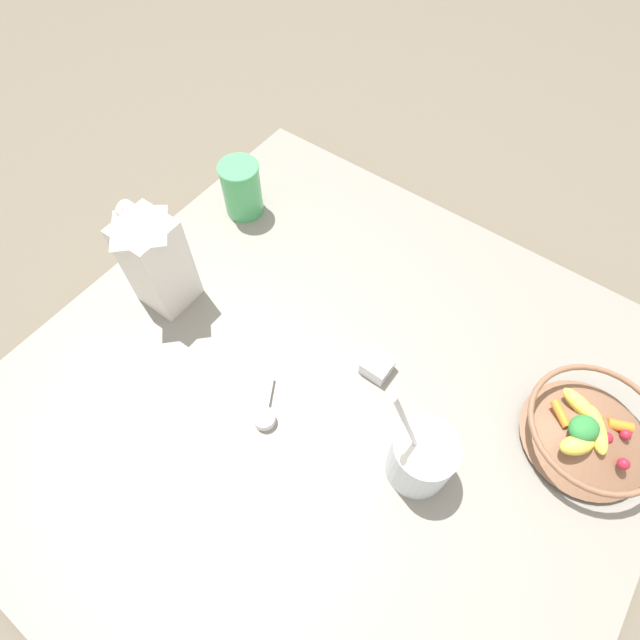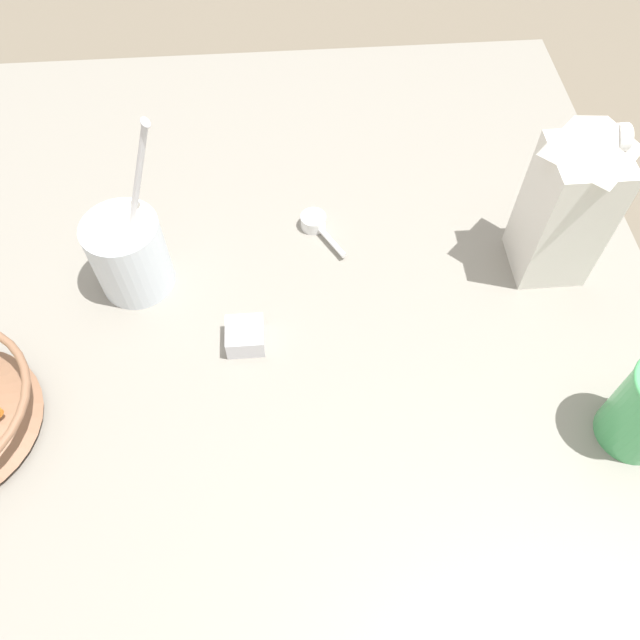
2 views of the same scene
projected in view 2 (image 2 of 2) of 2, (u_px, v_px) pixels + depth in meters
ground_plane at (274, 295)px, 0.92m from camera, size 6.00×6.00×0.00m
countertop at (273, 287)px, 0.90m from camera, size 1.08×1.08×0.04m
milk_carton at (570, 197)px, 0.80m from camera, size 0.09×0.09×0.25m
yogurt_tub at (128, 252)px, 0.83m from camera, size 0.10×0.12×0.26m
spice_jar at (245, 337)px, 0.81m from camera, size 0.05×0.05×0.03m
measuring_scoop at (315, 224)px, 0.93m from camera, size 0.09×0.06×0.02m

